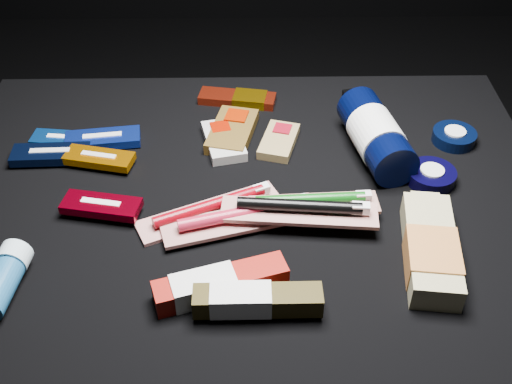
{
  "coord_description": "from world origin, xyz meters",
  "views": [
    {
      "loc": [
        0.0,
        -0.74,
        1.07
      ],
      "look_at": [
        0.01,
        0.01,
        0.42
      ],
      "focal_mm": 45.0,
      "sensor_mm": 36.0,
      "label": 1
    }
  ],
  "objects_px": {
    "lotion_bottle": "(376,135)",
    "deodorant_stick": "(4,279)",
    "bodywash_bottle": "(431,250)",
    "toothpaste_carton_red": "(215,285)"
  },
  "relations": [
    {
      "from": "bodywash_bottle",
      "to": "toothpaste_carton_red",
      "type": "distance_m",
      "value": 0.31
    },
    {
      "from": "deodorant_stick",
      "to": "toothpaste_carton_red",
      "type": "xyz_separation_m",
      "value": [
        0.28,
        -0.01,
        -0.0
      ]
    },
    {
      "from": "bodywash_bottle",
      "to": "deodorant_stick",
      "type": "distance_m",
      "value": 0.59
    },
    {
      "from": "lotion_bottle",
      "to": "bodywash_bottle",
      "type": "relative_size",
      "value": 1.19
    },
    {
      "from": "lotion_bottle",
      "to": "deodorant_stick",
      "type": "distance_m",
      "value": 0.62
    },
    {
      "from": "deodorant_stick",
      "to": "toothpaste_carton_red",
      "type": "height_order",
      "value": "deodorant_stick"
    },
    {
      "from": "lotion_bottle",
      "to": "deodorant_stick",
      "type": "height_order",
      "value": "lotion_bottle"
    },
    {
      "from": "lotion_bottle",
      "to": "deodorant_stick",
      "type": "xyz_separation_m",
      "value": [
        -0.54,
        -0.3,
        -0.02
      ]
    },
    {
      "from": "toothpaste_carton_red",
      "to": "bodywash_bottle",
      "type": "bearing_deg",
      "value": -6.6
    },
    {
      "from": "lotion_bottle",
      "to": "toothpaste_carton_red",
      "type": "xyz_separation_m",
      "value": [
        -0.26,
        -0.31,
        -0.02
      ]
    }
  ]
}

